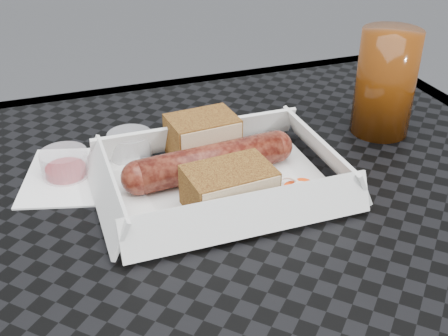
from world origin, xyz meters
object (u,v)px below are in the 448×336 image
(food_tray, at_px, (221,186))
(bratwurst, at_px, (211,161))
(drink_glass, at_px, (385,83))
(patio_table, at_px, (236,303))

(food_tray, bearing_deg, bratwurst, 101.47)
(food_tray, xyz_separation_m, bratwurst, (-0.00, 0.02, 0.02))
(bratwurst, height_order, drink_glass, drink_glass)
(food_tray, relative_size, drink_glass, 1.73)
(patio_table, height_order, drink_glass, drink_glass)
(bratwurst, bearing_deg, drink_glass, 9.36)
(food_tray, bearing_deg, drink_glass, 14.43)
(patio_table, xyz_separation_m, drink_glass, (0.24, 0.15, 0.14))
(food_tray, height_order, bratwurst, bratwurst)
(food_tray, height_order, drink_glass, drink_glass)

